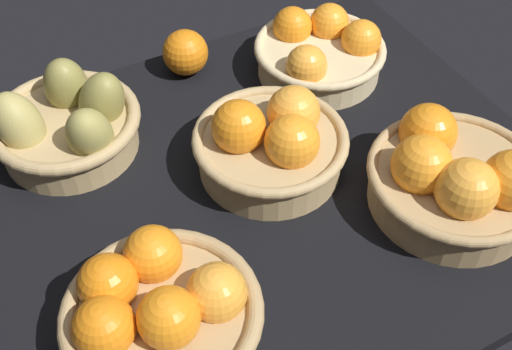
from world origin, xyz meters
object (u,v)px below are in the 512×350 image
object	(u,v)px
basket_center	(272,143)
loose_orange_front_gap	(185,52)
basket_far_left_pears	(69,123)
basket_near_left	(159,312)
basket_near_right	(455,178)
basket_far_right	(320,51)

from	to	relation	value
basket_center	loose_orange_front_gap	distance (cm)	27.39
basket_far_left_pears	loose_orange_front_gap	distance (cm)	24.98
basket_near_left	loose_orange_front_gap	bearing A→B (deg)	63.14
basket_center	loose_orange_front_gap	xyz separation A→B (cm)	(-1.89, 27.31, -1.03)
basket_near_right	basket_near_left	bearing A→B (deg)	-179.37
basket_far_left_pears	basket_near_left	size ratio (longest dim) A/B	1.00
basket_near_left	loose_orange_front_gap	world-z (taller)	basket_near_left
basket_far_left_pears	basket_near_right	world-z (taller)	basket_far_left_pears
basket_near_left	basket_near_right	world-z (taller)	basket_near_right
basket_center	loose_orange_front_gap	size ratio (longest dim) A/B	2.90
basket_far_left_pears	loose_orange_front_gap	xyz separation A→B (cm)	(23.15, 9.33, -1.06)
basket_near_right	basket_far_right	bearing A→B (deg)	90.77
basket_far_left_pears	basket_near_left	distance (cm)	36.50
basket_center	basket_near_right	world-z (taller)	basket_center
loose_orange_front_gap	basket_center	bearing A→B (deg)	-86.05
basket_near_right	loose_orange_front_gap	distance (cm)	49.99
basket_center	basket_near_left	distance (cm)	31.20
basket_far_right	loose_orange_front_gap	distance (cm)	23.18
basket_far_right	basket_near_right	bearing A→B (deg)	-89.23
basket_center	basket_far_left_pears	size ratio (longest dim) A/B	0.97
basket_far_left_pears	basket_far_right	world-z (taller)	basket_far_left_pears
basket_near_left	basket_far_right	distance (cm)	56.11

